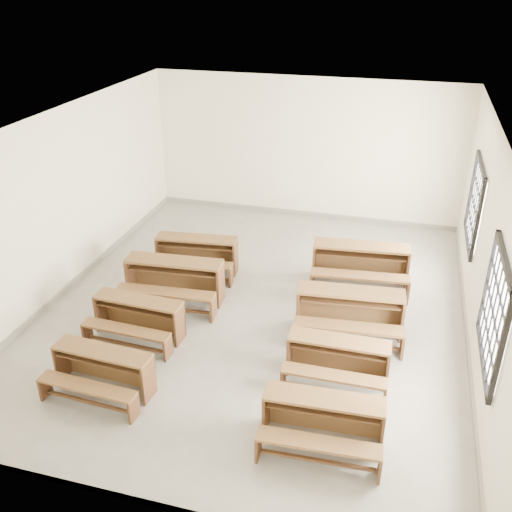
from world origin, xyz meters
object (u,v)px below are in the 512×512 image
(desk_set_0, at_px, (102,368))
(desk_set_2, at_px, (174,278))
(desk_set_5, at_px, (338,357))
(desk_set_6, at_px, (350,310))
(desk_set_3, at_px, (196,252))
(desk_set_7, at_px, (360,262))
(desk_set_4, at_px, (323,418))
(desk_set_1, at_px, (138,315))

(desk_set_0, bearing_deg, desk_set_2, 92.93)
(desk_set_5, height_order, desk_set_6, desk_set_6)
(desk_set_3, bearing_deg, desk_set_5, -45.75)
(desk_set_0, distance_m, desk_set_5, 3.28)
(desk_set_3, relative_size, desk_set_7, 0.90)
(desk_set_4, bearing_deg, desk_set_6, 86.84)
(desk_set_0, xyz_separation_m, desk_set_4, (3.09, -0.17, 0.02))
(desk_set_0, height_order, desk_set_6, desk_set_6)
(desk_set_0, distance_m, desk_set_2, 2.49)
(desk_set_1, xyz_separation_m, desk_set_6, (3.22, 0.95, 0.06))
(desk_set_2, bearing_deg, desk_set_0, -94.67)
(desk_set_5, bearing_deg, desk_set_0, -160.93)
(desk_set_4, xyz_separation_m, desk_set_6, (0.02, 2.45, 0.05))
(desk_set_5, bearing_deg, desk_set_6, 89.02)
(desk_set_3, bearing_deg, desk_set_4, -57.37)
(desk_set_2, bearing_deg, desk_set_7, 20.73)
(desk_set_0, relative_size, desk_set_1, 0.99)
(desk_set_2, relative_size, desk_set_5, 1.22)
(desk_set_2, xyz_separation_m, desk_set_6, (3.09, -0.21, -0.00))
(desk_set_2, bearing_deg, desk_set_1, -100.61)
(desk_set_2, distance_m, desk_set_3, 1.11)
(desk_set_3, distance_m, desk_set_5, 3.97)
(desk_set_1, relative_size, desk_set_7, 0.81)
(desk_set_0, relative_size, desk_set_4, 0.96)
(desk_set_0, xyz_separation_m, desk_set_6, (3.11, 2.28, 0.07))
(desk_set_1, distance_m, desk_set_3, 2.27)
(desk_set_4, xyz_separation_m, desk_set_7, (0.01, 4.09, 0.07))
(desk_set_5, relative_size, desk_set_7, 0.79)
(desk_set_1, height_order, desk_set_3, desk_set_3)
(desk_set_6, bearing_deg, desk_set_5, -95.98)
(desk_set_2, distance_m, desk_set_5, 3.38)
(desk_set_6, bearing_deg, desk_set_2, 170.82)
(desk_set_6, xyz_separation_m, desk_set_7, (-0.01, 1.64, 0.01))
(desk_set_1, bearing_deg, desk_set_3, 89.54)
(desk_set_0, distance_m, desk_set_4, 3.09)
(desk_set_6, bearing_deg, desk_set_3, 151.64)
(desk_set_7, bearing_deg, desk_set_2, -160.59)
(desk_set_3, distance_m, desk_set_7, 3.09)
(desk_set_5, distance_m, desk_set_7, 2.83)
(desk_set_4, distance_m, desk_set_5, 1.26)
(desk_set_4, height_order, desk_set_7, desk_set_7)
(desk_set_4, distance_m, desk_set_7, 4.09)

